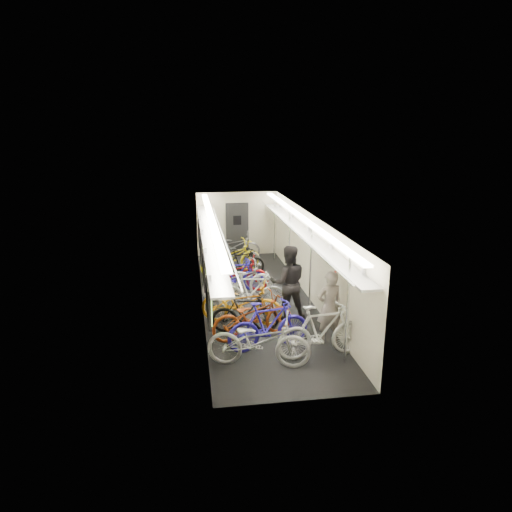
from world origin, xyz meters
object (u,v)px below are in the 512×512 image
object	(u,v)px
passenger_mid	(288,282)
bicycle_0	(259,341)
backpack	(340,279)
bicycle_1	(269,325)
passenger_near	(329,307)

from	to	relation	value
passenger_mid	bicycle_0	bearing A→B (deg)	67.79
bicycle_0	passenger_mid	size ratio (longest dim) A/B	1.10
bicycle_0	backpack	bearing A→B (deg)	-41.97
bicycle_1	passenger_near	bearing A→B (deg)	-94.26
bicycle_1	passenger_near	xyz separation A→B (m)	(1.38, 0.16, 0.27)
passenger_near	passenger_mid	size ratio (longest dim) A/B	0.88
bicycle_0	passenger_near	xyz separation A→B (m)	(1.70, 0.86, 0.28)
passenger_near	backpack	xyz separation A→B (m)	(0.42, 0.55, 0.45)
backpack	passenger_mid	bearing A→B (deg)	118.88
bicycle_0	bicycle_1	distance (m)	0.77
bicycle_1	passenger_near	world-z (taller)	passenger_near
bicycle_1	passenger_near	distance (m)	1.42
bicycle_0	passenger_mid	distance (m)	2.59
passenger_mid	passenger_near	bearing A→B (deg)	115.94
bicycle_0	passenger_near	distance (m)	1.93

